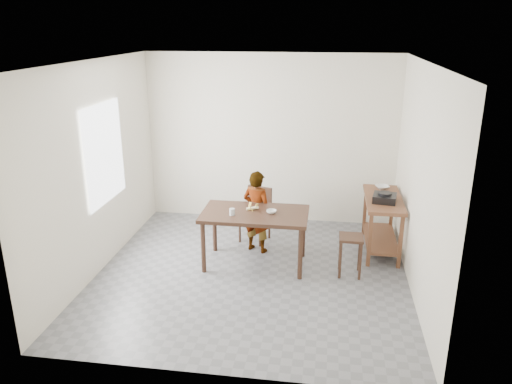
# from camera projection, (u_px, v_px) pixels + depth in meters

# --- Properties ---
(floor) EXTENTS (4.00, 4.00, 0.04)m
(floor) POSITION_uv_depth(u_px,v_px,m) (252.00, 275.00, 6.54)
(floor) COLOR slate
(floor) RESTS_ON ground
(ceiling) EXTENTS (4.00, 4.00, 0.04)m
(ceiling) POSITION_uv_depth(u_px,v_px,m) (251.00, 60.00, 5.66)
(ceiling) COLOR white
(ceiling) RESTS_ON wall_back
(wall_back) EXTENTS (4.00, 0.04, 2.70)m
(wall_back) POSITION_uv_depth(u_px,v_px,m) (271.00, 139.00, 7.99)
(wall_back) COLOR silver
(wall_back) RESTS_ON ground
(wall_front) EXTENTS (4.00, 0.04, 2.70)m
(wall_front) POSITION_uv_depth(u_px,v_px,m) (214.00, 244.00, 4.20)
(wall_front) COLOR silver
(wall_front) RESTS_ON ground
(wall_left) EXTENTS (0.04, 4.00, 2.70)m
(wall_left) POSITION_uv_depth(u_px,v_px,m) (95.00, 169.00, 6.38)
(wall_left) COLOR silver
(wall_left) RESTS_ON ground
(wall_right) EXTENTS (0.04, 4.00, 2.70)m
(wall_right) POSITION_uv_depth(u_px,v_px,m) (422.00, 183.00, 5.82)
(wall_right) COLOR silver
(wall_right) RESTS_ON ground
(window_pane) EXTENTS (0.02, 1.10, 1.30)m
(window_pane) POSITION_uv_depth(u_px,v_px,m) (105.00, 154.00, 6.51)
(window_pane) COLOR white
(window_pane) RESTS_ON wall_left
(dining_table) EXTENTS (1.40, 0.80, 0.75)m
(dining_table) POSITION_uv_depth(u_px,v_px,m) (255.00, 238.00, 6.69)
(dining_table) COLOR #382217
(dining_table) RESTS_ON floor
(prep_counter) EXTENTS (0.50, 1.20, 0.80)m
(prep_counter) POSITION_uv_depth(u_px,v_px,m) (381.00, 224.00, 7.10)
(prep_counter) COLOR brown
(prep_counter) RESTS_ON floor
(child) EXTENTS (0.51, 0.43, 1.19)m
(child) POSITION_uv_depth(u_px,v_px,m) (257.00, 212.00, 7.03)
(child) COLOR white
(child) RESTS_ON floor
(dining_chair) EXTENTS (0.49, 0.49, 0.80)m
(dining_chair) POSITION_uv_depth(u_px,v_px,m) (255.00, 215.00, 7.42)
(dining_chair) COLOR #382217
(dining_chair) RESTS_ON floor
(stool) EXTENTS (0.31, 0.31, 0.54)m
(stool) POSITION_uv_depth(u_px,v_px,m) (350.00, 255.00, 6.44)
(stool) COLOR #382217
(stool) RESTS_ON floor
(glass_tumbler) EXTENTS (0.08, 0.08, 0.09)m
(glass_tumbler) POSITION_uv_depth(u_px,v_px,m) (232.00, 212.00, 6.47)
(glass_tumbler) COLOR silver
(glass_tumbler) RESTS_ON dining_table
(small_bowl) EXTENTS (0.15, 0.15, 0.04)m
(small_bowl) POSITION_uv_depth(u_px,v_px,m) (271.00, 212.00, 6.54)
(small_bowl) COLOR silver
(small_bowl) RESTS_ON dining_table
(banana) EXTENTS (0.21, 0.18, 0.06)m
(banana) POSITION_uv_depth(u_px,v_px,m) (252.00, 208.00, 6.64)
(banana) COLOR #DCCA56
(banana) RESTS_ON dining_table
(serving_bowl) EXTENTS (0.25, 0.25, 0.05)m
(serving_bowl) POSITION_uv_depth(u_px,v_px,m) (382.00, 187.00, 7.34)
(serving_bowl) COLOR silver
(serving_bowl) RESTS_ON prep_counter
(gas_burner) EXTENTS (0.35, 0.35, 0.10)m
(gas_burner) POSITION_uv_depth(u_px,v_px,m) (385.00, 198.00, 6.80)
(gas_burner) COLOR black
(gas_burner) RESTS_ON prep_counter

